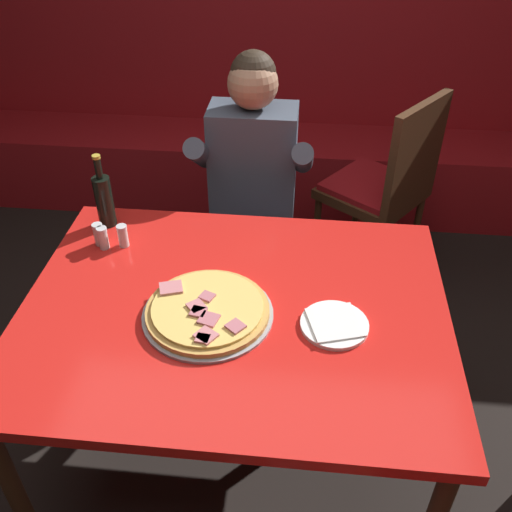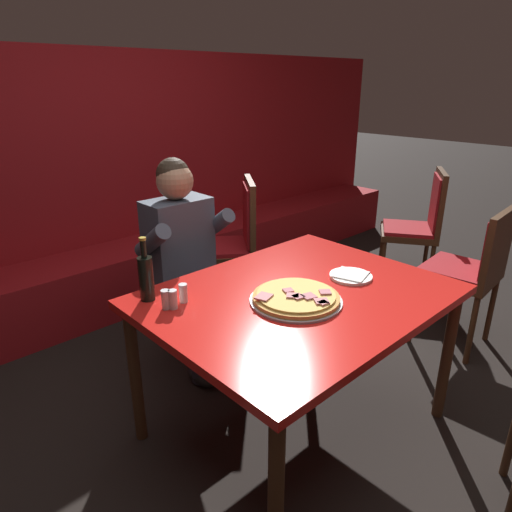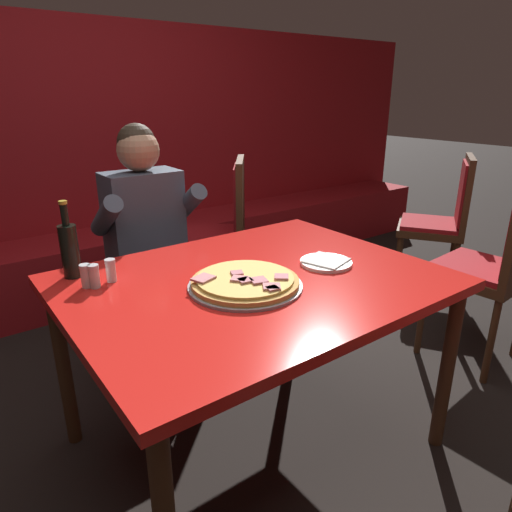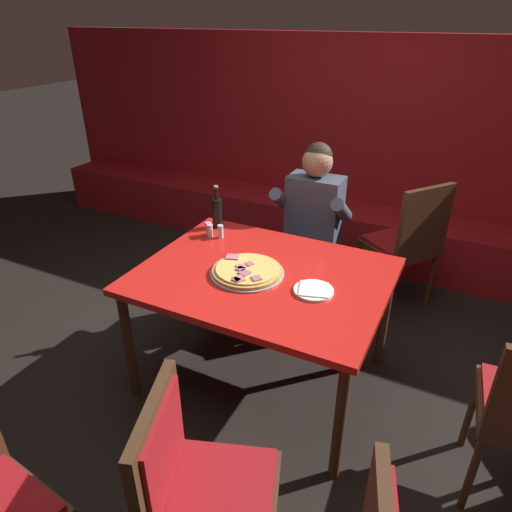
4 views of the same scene
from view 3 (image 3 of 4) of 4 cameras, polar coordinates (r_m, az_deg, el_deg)
ground_plane at (r=2.13m, az=-0.18°, el=-22.03°), size 24.00×24.00×0.00m
booth_wall_panel at (r=3.61m, az=-21.59°, el=11.10°), size 6.80×0.16×1.90m
booth_bench at (r=3.48m, az=-18.65°, el=-1.15°), size 6.46×0.48×0.46m
main_dining_table at (r=1.74m, az=-0.21°, el=-4.92°), size 1.36×1.06×0.76m
pizza at (r=1.63m, az=-1.36°, el=-3.29°), size 0.41×0.41×0.05m
plate_white_paper at (r=1.86m, az=8.75°, el=-0.77°), size 0.21×0.21×0.02m
beer_bottle at (r=1.82m, az=-22.28°, el=0.82°), size 0.07×0.07×0.29m
shaker_parmesan at (r=1.73m, az=-20.48°, el=-2.47°), size 0.04×0.04×0.09m
shaker_oregano at (r=1.75m, az=-17.68°, el=-1.85°), size 0.04×0.04×0.09m
shaker_black_pepper at (r=1.71m, az=-19.55°, el=-2.53°), size 0.04×0.04×0.09m
diner_seated_blue_shirt at (r=2.40m, az=-12.84°, el=2.10°), size 0.53×0.53×1.27m
dining_chair_near_right at (r=3.53m, az=22.42°, el=4.67°), size 0.61×0.61×1.01m
dining_chair_far_right at (r=3.01m, az=-4.16°, el=3.92°), size 0.62×0.62×1.02m
dining_chair_by_booth at (r=2.68m, az=27.76°, el=-0.89°), size 0.47×0.47×0.95m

